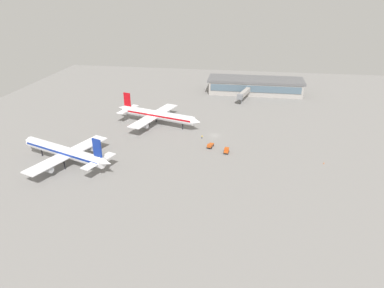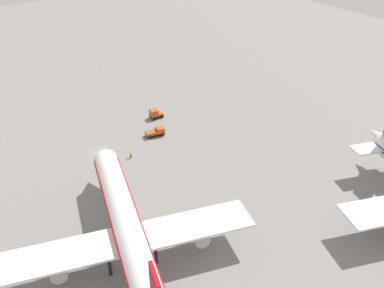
{
  "view_description": "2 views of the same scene",
  "coord_description": "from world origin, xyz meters",
  "views": [
    {
      "loc": [
        -13.49,
        156.15,
        67.0
      ],
      "look_at": [
        8.01,
        20.19,
        4.0
      ],
      "focal_mm": 32.62,
      "sensor_mm": 36.0,
      "label": 1
    },
    {
      "loc": [
        78.52,
        -31.13,
        52.54
      ],
      "look_at": [
        18.07,
        12.02,
        6.98
      ],
      "focal_mm": 41.06,
      "sensor_mm": 36.0,
      "label": 2
    }
  ],
  "objects": [
    {
      "name": "pushback_tractor",
      "position": [
        0.66,
        14.0,
        0.97
      ],
      "size": [
        2.96,
        4.7,
        1.9
      ],
      "rotation": [
        0.0,
        0.0,
        1.36
      ],
      "color": "black",
      "rests_on": "ground"
    },
    {
      "name": "airplane_taxiing",
      "position": [
        57.0,
        38.9,
        5.43
      ],
      "size": [
        47.33,
        38.98,
        14.94
      ],
      "rotation": [
        0.0,
        0.0,
        5.93
      ],
      "color": "white",
      "rests_on": "ground"
    },
    {
      "name": "airplane_at_gate",
      "position": [
        31.27,
        -9.66,
        5.46
      ],
      "size": [
        48.27,
        39.53,
        15.01
      ],
      "rotation": [
        0.0,
        0.0,
        2.85
      ],
      "color": "white",
      "rests_on": "ground"
    },
    {
      "name": "jet_bridge",
      "position": [
        -12.57,
        -57.53,
        5.13
      ],
      "size": [
        8.01,
        19.48,
        6.74
      ],
      "rotation": [
        0.0,
        0.0,
        1.3
      ],
      "color": "#9E9993",
      "rests_on": "ground"
    },
    {
      "name": "baggage_tug",
      "position": [
        -6.97,
        18.47,
        1.16
      ],
      "size": [
        2.45,
        3.35,
        2.3
      ],
      "rotation": [
        0.0,
        0.0,
        4.63
      ],
      "color": "black",
      "rests_on": "ground"
    },
    {
      "name": "ground",
      "position": [
        0.0,
        0.0,
        0.0
      ],
      "size": [
        288.0,
        288.0,
        0.0
      ],
      "primitive_type": "plane",
      "color": "gray"
    },
    {
      "name": "ground_crew_worker",
      "position": [
        5.63,
        4.52,
        0.85
      ],
      "size": [
        0.53,
        0.53,
        1.67
      ],
      "rotation": [
        0.0,
        0.0,
        3.81
      ],
      "color": "#1E2338",
      "rests_on": "ground"
    },
    {
      "name": "safety_cone_near_gate",
      "position": [
        -47.25,
        22.31,
        0.3
      ],
      "size": [
        0.44,
        0.44,
        0.6
      ],
      "primitive_type": "cone",
      "color": "#EA590C",
      "rests_on": "ground"
    },
    {
      "name": "terminal_building",
      "position": [
        -19.68,
        -77.94,
        5.0
      ],
      "size": [
        63.17,
        20.68,
        9.8
      ],
      "color": "#9E9993",
      "rests_on": "ground"
    }
  ]
}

